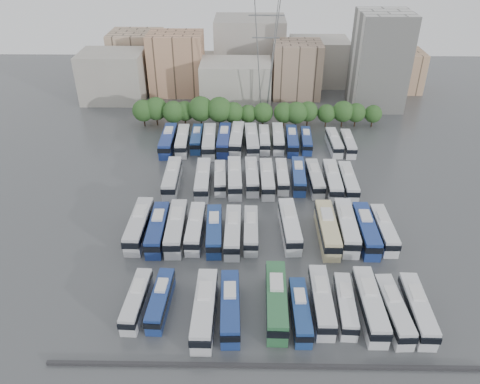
{
  "coord_description": "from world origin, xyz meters",
  "views": [
    {
      "loc": [
        -2.65,
        -71.85,
        50.32
      ],
      "look_at": [
        -3.88,
        4.46,
        3.0
      ],
      "focal_mm": 35.0,
      "sensor_mm": 36.0,
      "label": 1
    }
  ],
  "objects_px": {
    "bus_r2_s10": "(315,178)",
    "bus_r0_s2": "(161,300)",
    "bus_r0_s1": "(137,300)",
    "bus_r0_s13": "(417,309)",
    "bus_r0_s12": "(393,310)",
    "bus_r2_s4": "(220,178)",
    "bus_r0_s11": "(370,305)",
    "bus_r3_s9": "(292,140)",
    "bus_r1_s11": "(346,226)",
    "bus_r3_s7": "(264,139)",
    "bus_r0_s10": "(345,305)",
    "bus_r3_s5": "(237,138)",
    "bus_r0_s5": "(230,307)",
    "bus_r3_s6": "(252,140)",
    "bus_r2_s5": "(235,177)",
    "bus_r2_s11": "(332,180)",
    "bus_r1_s3": "(195,228)",
    "bus_r2_s6": "(252,176)",
    "bus_r3_s10": "(306,140)",
    "bus_r0_s8": "(300,311)",
    "bus_r1_s6": "(251,230)",
    "bus_r3_s2": "(197,138)",
    "bus_r1_s0": "(139,225)",
    "bus_r2_s7": "(267,178)",
    "bus_r0_s9": "(321,301)",
    "bus_r1_s1": "(158,229)",
    "bus_r1_s2": "(176,227)",
    "bus_r3_s8": "(278,138)",
    "bus_r1_s8": "(290,225)",
    "bus_r2_s3": "(203,179)",
    "bus_r3_s1": "(183,140)",
    "bus_r2_s9": "(298,176)",
    "electricity_pylon": "(266,47)",
    "bus_r3_s0": "(168,140)",
    "bus_r0_s4": "(205,309)",
    "bus_r1_s4": "(214,230)",
    "apartment_tower": "(380,61)",
    "bus_r0_s7": "(276,300)",
    "bus_r1_s5": "(233,231)",
    "bus_r1_s12": "(366,230)"
  },
  "relations": [
    {
      "from": "bus_r1_s6",
      "to": "bus_r2_s3",
      "type": "xyz_separation_m",
      "value": [
        -9.81,
        16.91,
        0.26
      ]
    },
    {
      "from": "bus_r0_s9",
      "to": "bus_r3_s0",
      "type": "bearing_deg",
      "value": 120.03
    },
    {
      "from": "bus_r0_s11",
      "to": "bus_r2_s11",
      "type": "relative_size",
      "value": 1.01
    },
    {
      "from": "bus_r1_s5",
      "to": "bus_r2_s10",
      "type": "height_order",
      "value": "bus_r1_s5"
    },
    {
      "from": "bus_r1_s1",
      "to": "bus_r3_s8",
      "type": "bearing_deg",
      "value": 57.5
    },
    {
      "from": "bus_r1_s3",
      "to": "bus_r2_s9",
      "type": "bearing_deg",
      "value": 43.9
    },
    {
      "from": "bus_r1_s11",
      "to": "bus_r3_s10",
      "type": "bearing_deg",
      "value": 96.96
    },
    {
      "from": "bus_r0_s12",
      "to": "bus_r2_s4",
      "type": "relative_size",
      "value": 1.09
    },
    {
      "from": "bus_r1_s0",
      "to": "apartment_tower",
      "type": "bearing_deg",
      "value": 49.53
    },
    {
      "from": "bus_r0_s8",
      "to": "bus_r3_s1",
      "type": "height_order",
      "value": "bus_r3_s1"
    },
    {
      "from": "bus_r0_s8",
      "to": "bus_r1_s2",
      "type": "xyz_separation_m",
      "value": [
        -19.91,
        19.0,
        0.35
      ]
    },
    {
      "from": "bus_r3_s8",
      "to": "bus_r3_s10",
      "type": "xyz_separation_m",
      "value": [
        6.77,
        -0.58,
        -0.21
      ]
    },
    {
      "from": "bus_r1_s2",
      "to": "bus_r0_s13",
      "type": "bearing_deg",
      "value": -28.38
    },
    {
      "from": "bus_r2_s10",
      "to": "bus_r3_s2",
      "type": "distance_m",
      "value": 32.28
    },
    {
      "from": "bus_r2_s7",
      "to": "bus_r3_s1",
      "type": "relative_size",
      "value": 0.97
    },
    {
      "from": "apartment_tower",
      "to": "bus_r2_s9",
      "type": "xyz_separation_m",
      "value": [
        -25.8,
        -44.95,
        -11.16
      ]
    },
    {
      "from": "bus_r0_s9",
      "to": "bus_r2_s6",
      "type": "distance_m",
      "value": 37.11
    },
    {
      "from": "bus_r2_s10",
      "to": "bus_r3_s0",
      "type": "bearing_deg",
      "value": 150.93
    },
    {
      "from": "bus_r2_s11",
      "to": "bus_r3_s6",
      "type": "distance_m",
      "value": 24.57
    },
    {
      "from": "bus_r2_s5",
      "to": "bus_r2_s11",
      "type": "xyz_separation_m",
      "value": [
        20.06,
        -0.79,
        -0.02
      ]
    },
    {
      "from": "bus_r1_s0",
      "to": "bus_r2_s7",
      "type": "height_order",
      "value": "bus_r1_s0"
    },
    {
      "from": "bus_r2_s6",
      "to": "bus_r3_s10",
      "type": "xyz_separation_m",
      "value": [
        13.24,
        17.86,
        -0.18
      ]
    },
    {
      "from": "bus_r0_s1",
      "to": "bus_r0_s13",
      "type": "relative_size",
      "value": 0.91
    },
    {
      "from": "bus_r1_s1",
      "to": "bus_r3_s10",
      "type": "xyz_separation_m",
      "value": [
        29.71,
        36.88,
        -0.3
      ]
    },
    {
      "from": "bus_r2_s7",
      "to": "bus_r3_s5",
      "type": "height_order",
      "value": "bus_r3_s5"
    },
    {
      "from": "bus_r0_s9",
      "to": "bus_r2_s4",
      "type": "distance_m",
      "value": 38.93
    },
    {
      "from": "bus_r0_s8",
      "to": "bus_r1_s6",
      "type": "relative_size",
      "value": 0.97
    },
    {
      "from": "bus_r0_s7",
      "to": "bus_r2_s11",
      "type": "bearing_deg",
      "value": 70.13
    },
    {
      "from": "electricity_pylon",
      "to": "bus_r0_s5",
      "type": "distance_m",
      "value": 76.66
    },
    {
      "from": "electricity_pylon",
      "to": "bus_r1_s8",
      "type": "height_order",
      "value": "electricity_pylon"
    },
    {
      "from": "bus_r0_s11",
      "to": "bus_r3_s9",
      "type": "bearing_deg",
      "value": 97.01
    },
    {
      "from": "bus_r0_s9",
      "to": "bus_r1_s1",
      "type": "xyz_separation_m",
      "value": [
        -26.27,
        16.77,
        0.09
      ]
    },
    {
      "from": "bus_r0_s4",
      "to": "bus_r2_s10",
      "type": "xyz_separation_m",
      "value": [
        19.83,
        37.19,
        -0.21
      ]
    },
    {
      "from": "bus_r0_s8",
      "to": "bus_r2_s11",
      "type": "relative_size",
      "value": 0.86
    },
    {
      "from": "bus_r0_s8",
      "to": "bus_r0_s10",
      "type": "distance_m",
      "value": 6.65
    },
    {
      "from": "bus_r1_s8",
      "to": "bus_r2_s3",
      "type": "height_order",
      "value": "bus_r2_s3"
    },
    {
      "from": "bus_r0_s10",
      "to": "bus_r3_s5",
      "type": "distance_m",
      "value": 56.55
    },
    {
      "from": "bus_r0_s5",
      "to": "bus_r3_s6",
      "type": "bearing_deg",
      "value": 84.37
    },
    {
      "from": "bus_r1_s3",
      "to": "bus_r2_s10",
      "type": "bearing_deg",
      "value": 38.07
    },
    {
      "from": "bus_r3_s2",
      "to": "bus_r3_s5",
      "type": "distance_m",
      "value": 9.74
    },
    {
      "from": "bus_r0_s2",
      "to": "bus_r1_s2",
      "type": "distance_m",
      "value": 17.15
    },
    {
      "from": "bus_r2_s3",
      "to": "bus_r2_s4",
      "type": "xyz_separation_m",
      "value": [
        3.47,
        1.33,
        -0.34
      ]
    },
    {
      "from": "bus_r0_s12",
      "to": "bus_r2_s11",
      "type": "relative_size",
      "value": 0.93
    },
    {
      "from": "bus_r3_s5",
      "to": "bus_r3_s9",
      "type": "bearing_deg",
      "value": 0.91
    },
    {
      "from": "bus_r2_s6",
      "to": "bus_r3_s7",
      "type": "bearing_deg",
      "value": 78.3
    },
    {
      "from": "bus_r2_s10",
      "to": "bus_r0_s2",
      "type": "bearing_deg",
      "value": -128.6
    },
    {
      "from": "bus_r1_s4",
      "to": "bus_r3_s1",
      "type": "height_order",
      "value": "bus_r3_s1"
    },
    {
      "from": "bus_r1_s12",
      "to": "bus_r3_s1",
      "type": "distance_m",
      "value": 50.66
    },
    {
      "from": "bus_r1_s11",
      "to": "bus_r3_s10",
      "type": "distance_m",
      "value": 35.91
    },
    {
      "from": "bus_r1_s11",
      "to": "bus_r3_s7",
      "type": "relative_size",
      "value": 1.19
    }
  ]
}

